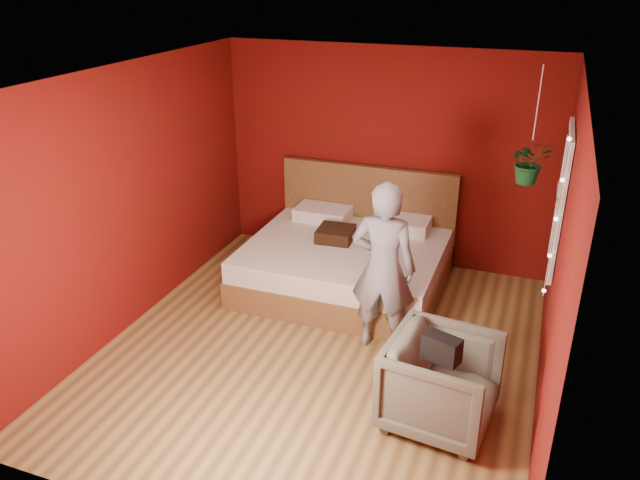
# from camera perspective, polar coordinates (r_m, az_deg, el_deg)

# --- Properties ---
(floor) EXTENTS (4.50, 4.50, 0.00)m
(floor) POSITION_cam_1_polar(r_m,az_deg,el_deg) (6.15, 0.02, -9.95)
(floor) COLOR olive
(floor) RESTS_ON ground
(room_walls) EXTENTS (4.04, 4.54, 2.62)m
(room_walls) POSITION_cam_1_polar(r_m,az_deg,el_deg) (5.39, 0.02, 5.01)
(room_walls) COLOR #670A0B
(room_walls) RESTS_ON ground
(window) EXTENTS (0.05, 0.97, 1.27)m
(window) POSITION_cam_1_polar(r_m,az_deg,el_deg) (6.00, 21.12, 3.56)
(window) COLOR white
(window) RESTS_ON room_walls
(fairy_lights) EXTENTS (0.04, 0.04, 1.45)m
(fairy_lights) POSITION_cam_1_polar(r_m,az_deg,el_deg) (5.50, 20.77, 1.82)
(fairy_lights) COLOR silver
(fairy_lights) RESTS_ON room_walls
(bed) EXTENTS (2.18, 1.85, 1.20)m
(bed) POSITION_cam_1_polar(r_m,az_deg,el_deg) (7.17, 2.52, -1.80)
(bed) COLOR brown
(bed) RESTS_ON ground
(person) EXTENTS (0.63, 0.42, 1.69)m
(person) POSITION_cam_1_polar(r_m,az_deg,el_deg) (5.81, 5.80, -2.57)
(person) COLOR gray
(person) RESTS_ON ground
(armchair) EXTENTS (0.93, 0.91, 0.77)m
(armchair) POSITION_cam_1_polar(r_m,az_deg,el_deg) (5.17, 11.02, -12.71)
(armchair) COLOR #585645
(armchair) RESTS_ON ground
(handbag) EXTENTS (0.31, 0.22, 0.20)m
(handbag) POSITION_cam_1_polar(r_m,az_deg,el_deg) (4.69, 11.05, -9.70)
(handbag) COLOR black
(handbag) RESTS_ON armchair
(throw_pillow) EXTENTS (0.42, 0.42, 0.14)m
(throw_pillow) POSITION_cam_1_polar(r_m,az_deg,el_deg) (7.07, 1.44, 0.56)
(throw_pillow) COLOR #301D10
(throw_pillow) RESTS_ON bed
(hanging_plant) EXTENTS (0.49, 0.46, 1.13)m
(hanging_plant) POSITION_cam_1_polar(r_m,az_deg,el_deg) (6.34, 18.62, 6.78)
(hanging_plant) COLOR silver
(hanging_plant) RESTS_ON room_walls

